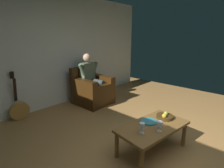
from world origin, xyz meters
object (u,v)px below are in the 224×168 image
(guitar, at_px, (19,109))
(armchair, at_px, (92,90))
(person_seated, at_px, (91,77))
(fruit_bowl, at_px, (165,116))
(wine_glass_near, at_px, (160,125))
(decorative_dish, at_px, (149,121))
(coffee_table, at_px, (153,129))
(wine_glass_far, at_px, (142,127))

(guitar, bearing_deg, armchair, 166.40)
(person_seated, xyz_separation_m, guitar, (1.64, -0.38, -0.46))
(person_seated, xyz_separation_m, fruit_bowl, (0.38, 2.19, -0.22))
(guitar, relative_size, wine_glass_near, 6.93)
(guitar, bearing_deg, person_seated, 166.94)
(guitar, xyz_separation_m, decorative_dish, (-0.97, 2.46, 0.21))
(coffee_table, xyz_separation_m, guitar, (0.93, -2.55, -0.14))
(armchair, height_order, fruit_bowl, armchair)
(armchair, distance_m, coffee_table, 2.27)
(decorative_dish, bearing_deg, coffee_table, 66.85)
(person_seated, relative_size, fruit_bowl, 4.86)
(guitar, distance_m, fruit_bowl, 2.87)
(decorative_dish, bearing_deg, armchair, -107.97)
(wine_glass_near, relative_size, fruit_bowl, 0.56)
(guitar, bearing_deg, fruit_bowl, 115.99)
(person_seated, bearing_deg, coffee_table, 69.61)
(wine_glass_near, distance_m, decorative_dish, 0.29)
(person_seated, height_order, wine_glass_near, person_seated)
(armchair, bearing_deg, fruit_bowl, 77.64)
(armchair, relative_size, coffee_table, 0.79)
(person_seated, bearing_deg, guitar, -15.38)
(coffee_table, relative_size, decorative_dish, 4.81)
(person_seated, distance_m, decorative_dish, 2.20)
(fruit_bowl, distance_m, decorative_dish, 0.31)
(fruit_bowl, height_order, decorative_dish, fruit_bowl)
(guitar, bearing_deg, decorative_dish, 111.59)
(person_seated, xyz_separation_m, wine_glass_near, (0.80, 2.32, -0.16))
(person_seated, height_order, decorative_dish, person_seated)
(armchair, height_order, coffee_table, armchair)
(guitar, distance_m, wine_glass_far, 2.65)
(wine_glass_near, bearing_deg, guitar, -72.64)
(person_seated, relative_size, guitar, 1.25)
(person_seated, relative_size, wine_glass_far, 8.39)
(guitar, xyz_separation_m, fruit_bowl, (-1.26, 2.58, 0.23))
(wine_glass_far, bearing_deg, person_seated, -114.76)
(armchair, bearing_deg, wine_glass_far, 62.74)
(person_seated, relative_size, coffee_table, 1.09)
(person_seated, bearing_deg, armchair, 90.00)
(fruit_bowl, xyz_separation_m, decorative_dish, (0.28, -0.12, -0.02))
(wine_glass_far, relative_size, decorative_dish, 0.63)
(fruit_bowl, bearing_deg, wine_glass_far, -2.21)
(armchair, xyz_separation_m, decorative_dish, (0.67, 2.06, 0.10))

